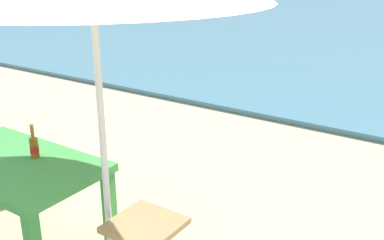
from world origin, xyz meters
The scene contains 2 objects.
picnic_table_green centered at (-0.75, 1.14, 0.65)m, with size 1.40×0.80×0.76m.
beer_bottle_amber centered at (-0.64, 1.27, 0.85)m, with size 0.07×0.07×0.26m.
Camera 1 is at (2.05, -0.62, 2.15)m, focal length 41.63 mm.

